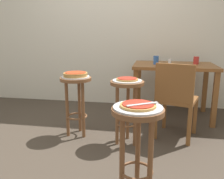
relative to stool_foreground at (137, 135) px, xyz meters
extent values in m
plane|color=#42382D|center=(-0.59, 0.74, -0.49)|extent=(6.00, 6.00, 0.00)
cube|color=silver|center=(-0.59, 2.39, 1.01)|extent=(6.00, 0.10, 3.00)
cylinder|color=brown|center=(0.00, 0.00, 0.17)|extent=(0.35, 0.35, 0.03)
cylinder|color=brown|center=(0.00, 0.11, -0.17)|extent=(0.04, 0.04, 0.64)
cylinder|color=brown|center=(-0.09, -0.05, -0.17)|extent=(0.04, 0.04, 0.64)
cylinder|color=brown|center=(0.09, -0.05, -0.17)|extent=(0.04, 0.04, 0.64)
torus|color=brown|center=(0.00, 0.00, -0.26)|extent=(0.24, 0.24, 0.02)
cylinder|color=silver|center=(0.00, 0.00, 0.19)|extent=(0.33, 0.33, 0.01)
cylinder|color=tan|center=(0.00, 0.00, 0.21)|extent=(0.24, 0.24, 0.01)
cylinder|color=red|center=(0.00, 0.00, 0.22)|extent=(0.21, 0.21, 0.01)
cylinder|color=brown|center=(-0.17, 0.89, 0.17)|extent=(0.35, 0.35, 0.03)
cylinder|color=brown|center=(-0.17, 0.99, -0.17)|extent=(0.04, 0.04, 0.64)
cylinder|color=brown|center=(-0.27, 0.83, -0.17)|extent=(0.04, 0.04, 0.64)
cylinder|color=brown|center=(-0.08, 0.83, -0.17)|extent=(0.04, 0.04, 0.64)
torus|color=brown|center=(-0.17, 0.89, -0.26)|extent=(0.24, 0.24, 0.02)
cylinder|color=silver|center=(-0.17, 0.89, 0.19)|extent=(0.30, 0.30, 0.01)
cylinder|color=#B78442|center=(-0.17, 0.89, 0.21)|extent=(0.22, 0.22, 0.01)
cylinder|color=red|center=(-0.17, 0.89, 0.22)|extent=(0.20, 0.20, 0.01)
cylinder|color=brown|center=(-0.76, 1.00, 0.17)|extent=(0.35, 0.35, 0.03)
cylinder|color=brown|center=(-0.76, 1.10, -0.17)|extent=(0.04, 0.04, 0.64)
cylinder|color=brown|center=(-0.85, 0.94, -0.17)|extent=(0.04, 0.04, 0.64)
cylinder|color=brown|center=(-0.67, 0.94, -0.17)|extent=(0.04, 0.04, 0.64)
torus|color=brown|center=(-0.76, 1.00, -0.26)|extent=(0.24, 0.24, 0.02)
cylinder|color=silver|center=(-0.76, 1.00, 0.19)|extent=(0.31, 0.31, 0.01)
cylinder|color=#B78442|center=(-0.76, 1.00, 0.22)|extent=(0.26, 0.26, 0.04)
cylinder|color=red|center=(-0.76, 1.00, 0.24)|extent=(0.23, 0.23, 0.01)
cube|color=brown|center=(0.35, 1.83, 0.23)|extent=(1.07, 0.73, 0.04)
cube|color=brown|center=(-0.13, 1.51, -0.14)|extent=(0.06, 0.06, 0.70)
cube|color=brown|center=(0.84, 1.51, -0.14)|extent=(0.06, 0.06, 0.70)
cube|color=brown|center=(-0.13, 2.14, -0.14)|extent=(0.06, 0.06, 0.70)
cube|color=brown|center=(0.84, 2.14, -0.14)|extent=(0.06, 0.06, 0.70)
cylinder|color=#3360B2|center=(0.11, 1.77, 0.31)|extent=(0.07, 0.07, 0.11)
cylinder|color=red|center=(0.64, 1.88, 0.31)|extent=(0.07, 0.07, 0.10)
cylinder|color=white|center=(0.29, 1.75, 0.29)|extent=(0.04, 0.04, 0.08)
cube|color=brown|center=(0.36, 1.16, -0.06)|extent=(0.50, 0.50, 0.04)
cube|color=brown|center=(0.30, 0.99, 0.16)|extent=(0.39, 0.15, 0.40)
cube|color=brown|center=(0.58, 1.28, -0.28)|extent=(0.04, 0.04, 0.42)
cube|color=brown|center=(0.24, 1.39, -0.28)|extent=(0.04, 0.04, 0.42)
cube|color=brown|center=(0.47, 0.94, -0.28)|extent=(0.04, 0.04, 0.42)
cube|color=brown|center=(0.13, 1.04, -0.28)|extent=(0.04, 0.04, 0.42)
cube|color=silver|center=(0.03, -0.02, 0.22)|extent=(0.20, 0.14, 0.01)
camera|label=1|loc=(0.10, -1.49, 0.66)|focal=38.33mm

